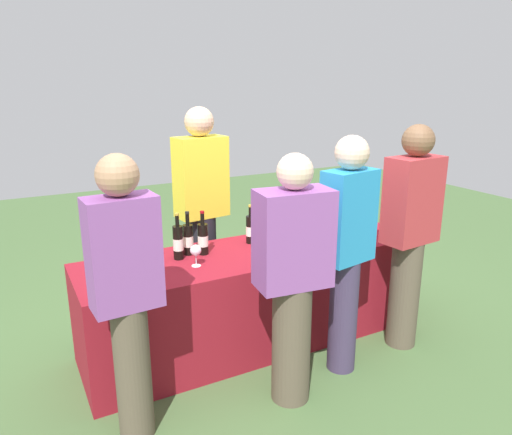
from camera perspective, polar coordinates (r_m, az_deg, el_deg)
The scene contains 20 objects.
ground_plane at distance 3.88m, azimuth 0.00°, elevation -14.18°, with size 12.00×12.00×0.00m, color #476638.
tasting_table at distance 3.70m, azimuth 0.00°, elevation -9.24°, with size 2.58×0.73×0.74m, color maroon.
wine_bottle_0 at distance 3.30m, azimuth -15.08°, elevation -4.01°, with size 0.08×0.08×0.31m.
wine_bottle_1 at distance 3.32m, azimuth -12.61°, elevation -3.72°, with size 0.07×0.07×0.31m.
wine_bottle_2 at distance 3.39m, azimuth -9.20°, elevation -2.89°, with size 0.07×0.07×0.33m.
wine_bottle_3 at distance 3.48m, azimuth -8.03°, elevation -2.54°, with size 0.07×0.07×0.32m.
wine_bottle_4 at distance 3.47m, azimuth -6.29°, elevation -2.49°, with size 0.08×0.08×0.32m.
wine_bottle_5 at distance 3.68m, azimuth -0.67°, elevation -1.38°, with size 0.07×0.07×0.30m.
wine_bottle_6 at distance 3.81m, azimuth 3.11°, elevation -0.74°, with size 0.08×0.08×0.31m.
wine_bottle_7 at distance 3.93m, azimuth 5.68°, elevation -0.36°, with size 0.08×0.08×0.30m.
wine_glass_0 at distance 3.14m, azimuth -14.08°, elevation -5.22°, with size 0.07×0.07×0.14m.
wine_glass_1 at distance 3.25m, azimuth -7.14°, elevation -3.93°, with size 0.08×0.08×0.15m.
wine_glass_2 at distance 3.48m, azimuth 1.61°, elevation -2.64°, with size 0.07×0.07×0.14m.
wine_glass_3 at distance 3.55m, azimuth 4.29°, elevation -2.24°, with size 0.07×0.07×0.14m.
wine_glass_4 at distance 3.65m, azimuth 6.16°, elevation -1.67°, with size 0.07×0.07×0.15m.
server_pouring at distance 3.98m, azimuth -6.43°, elevation 1.43°, with size 0.43×0.27×1.75m.
guest_0 at distance 2.63m, azimuth -15.06°, elevation -8.40°, with size 0.37×0.22×1.61m.
guest_1 at distance 2.88m, azimuth 4.36°, elevation -6.90°, with size 0.46×0.29×1.56m.
guest_2 at distance 3.21m, azimuth 10.69°, elevation -3.44°, with size 0.38×0.25×1.62m.
guest_3 at distance 3.63m, azimuth 17.75°, elevation -1.54°, with size 0.42×0.26×1.66m.
Camera 1 is at (-1.58, -2.96, 1.95)m, focal length 33.81 mm.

